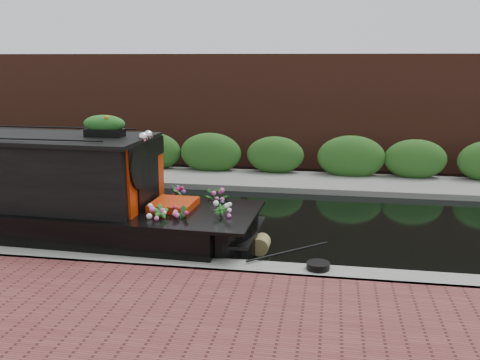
# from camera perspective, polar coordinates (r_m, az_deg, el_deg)

# --- Properties ---
(ground) EXTENTS (80.00, 80.00, 0.00)m
(ground) POSITION_cam_1_polar(r_m,az_deg,el_deg) (13.31, -7.84, -4.10)
(ground) COLOR black
(ground) RESTS_ON ground
(near_bank_coping) EXTENTS (40.00, 0.60, 0.50)m
(near_bank_coping) POSITION_cam_1_polar(r_m,az_deg,el_deg) (10.40, -13.39, -9.29)
(near_bank_coping) COLOR gray
(near_bank_coping) RESTS_ON ground
(far_bank_path) EXTENTS (40.00, 2.40, 0.34)m
(far_bank_path) POSITION_cam_1_polar(r_m,az_deg,el_deg) (17.22, -3.64, -0.08)
(far_bank_path) COLOR slate
(far_bank_path) RESTS_ON ground
(far_hedge) EXTENTS (40.00, 1.10, 2.80)m
(far_hedge) POSITION_cam_1_polar(r_m,az_deg,el_deg) (18.07, -2.98, 0.55)
(far_hedge) COLOR #26541C
(far_hedge) RESTS_ON ground
(far_brick_wall) EXTENTS (40.00, 1.00, 8.00)m
(far_brick_wall) POSITION_cam_1_polar(r_m,az_deg,el_deg) (20.08, -1.66, 1.82)
(far_brick_wall) COLOR #53281C
(far_brick_wall) RESTS_ON ground
(rope_fender) EXTENTS (0.36, 0.44, 0.36)m
(rope_fender) POSITION_cam_1_polar(r_m,az_deg,el_deg) (10.90, 2.24, -6.88)
(rope_fender) COLOR olive
(rope_fender) RESTS_ON ground
(coiled_mooring_rope) EXTENTS (0.41, 0.41, 0.12)m
(coiled_mooring_rope) POSITION_cam_1_polar(r_m,az_deg,el_deg) (9.57, 8.33, -9.04)
(coiled_mooring_rope) COLOR black
(coiled_mooring_rope) RESTS_ON near_bank_coping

